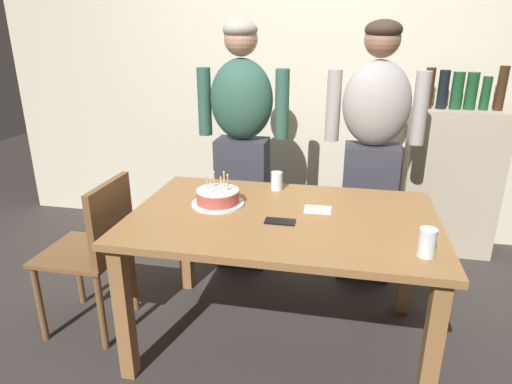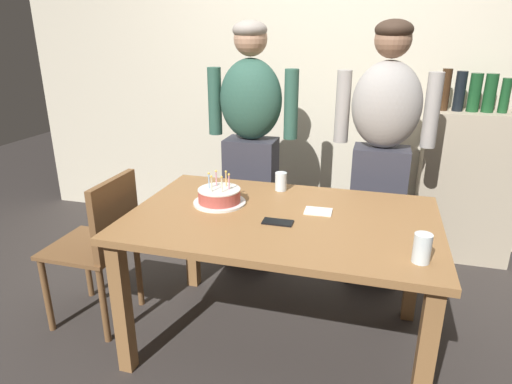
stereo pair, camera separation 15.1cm
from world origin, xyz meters
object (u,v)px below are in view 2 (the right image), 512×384
at_px(person_woman_cardigan, 382,155).
at_px(birthday_cake, 219,197).
at_px(cell_phone, 277,222).
at_px(napkin_stack, 318,211).
at_px(water_glass_near, 281,181).
at_px(water_glass_far, 422,248).
at_px(person_man_bearded, 251,146).
at_px(dining_chair, 103,239).

bearing_deg(person_woman_cardigan, birthday_cake, 42.58).
relative_size(cell_phone, napkin_stack, 1.07).
distance_m(water_glass_near, water_glass_far, 0.98).
bearing_deg(water_glass_far, water_glass_near, 136.86).
bearing_deg(water_glass_near, person_man_bearded, 124.78).
relative_size(birthday_cake, person_woman_cardigan, 0.17).
relative_size(birthday_cake, person_man_bearded, 0.17).
bearing_deg(water_glass_far, napkin_stack, 139.01).
height_order(cell_phone, dining_chair, dining_chair).
xyz_separation_m(cell_phone, person_woman_cardigan, (0.45, 0.90, 0.13)).
relative_size(cell_phone, person_man_bearded, 0.09).
distance_m(cell_phone, person_man_bearded, 0.99).
xyz_separation_m(water_glass_near, napkin_stack, (0.25, -0.27, -0.05)).
bearing_deg(napkin_stack, water_glass_near, 133.33).
bearing_deg(birthday_cake, dining_chair, -166.85).
bearing_deg(cell_phone, person_woman_cardigan, 62.59).
relative_size(water_glass_near, dining_chair, 0.12).
bearing_deg(cell_phone, dining_chair, 178.72).
height_order(person_man_bearded, person_woman_cardigan, same).
bearing_deg(cell_phone, napkin_stack, 46.92).
relative_size(water_glass_far, person_man_bearded, 0.07).
xyz_separation_m(cell_phone, dining_chair, (-0.98, 0.01, -0.23)).
bearing_deg(person_man_bearded, birthday_cake, 93.46).
height_order(birthday_cake, person_woman_cardigan, person_woman_cardigan).
distance_m(napkin_stack, dining_chair, 1.19).
bearing_deg(person_man_bearded, napkin_stack, 128.26).
bearing_deg(person_man_bearded, person_woman_cardigan, -180.00).
bearing_deg(dining_chair, napkin_stack, 98.53).
bearing_deg(person_woman_cardigan, cell_phone, 63.15).
xyz_separation_m(birthday_cake, cell_phone, (0.35, -0.16, -0.04)).
bearing_deg(dining_chair, water_glass_near, 116.18).
relative_size(water_glass_near, napkin_stack, 0.77).
bearing_deg(person_man_bearded, dining_chair, 56.21).
relative_size(water_glass_far, dining_chair, 0.14).
height_order(water_glass_near, cell_phone, water_glass_near).
distance_m(water_glass_far, dining_chair, 1.65).
relative_size(napkin_stack, dining_chair, 0.15).
bearing_deg(cell_phone, birthday_cake, 154.55).
distance_m(cell_phone, person_woman_cardigan, 1.01).
relative_size(napkin_stack, person_man_bearded, 0.08).
distance_m(birthday_cake, napkin_stack, 0.52).
bearing_deg(napkin_stack, person_man_bearded, 128.26).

